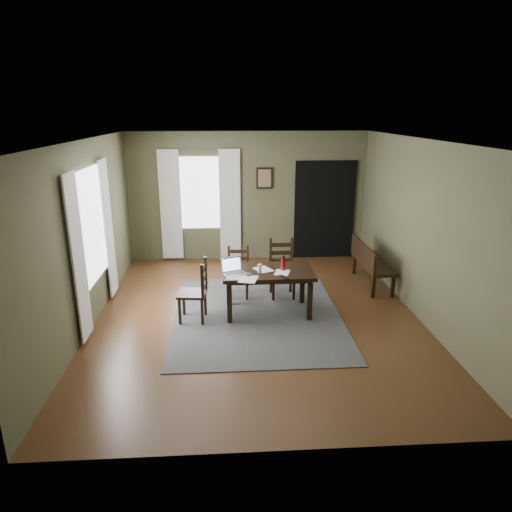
{
  "coord_description": "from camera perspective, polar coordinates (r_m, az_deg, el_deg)",
  "views": [
    {
      "loc": [
        -0.44,
        -6.55,
        3.09
      ],
      "look_at": [
        0.0,
        0.3,
        0.9
      ],
      "focal_mm": 32.0,
      "sensor_mm": 36.0,
      "label": 1
    }
  ],
  "objects": [
    {
      "name": "tv_remote",
      "position": [
        6.79,
        3.52,
        -2.7
      ],
      "size": [
        0.13,
        0.2,
        0.02
      ],
      "primitive_type": "cube",
      "rotation": [
        0.0,
        0.0,
        0.4
      ],
      "color": "black",
      "rests_on": "dining_table"
    },
    {
      "name": "computer_mouse",
      "position": [
        6.89,
        -0.93,
        -2.31
      ],
      "size": [
        0.06,
        0.1,
        0.03
      ],
      "primitive_type": "cube",
      "rotation": [
        0.0,
        0.0,
        -0.06
      ],
      "color": "#3F3F42",
      "rests_on": "dining_table"
    },
    {
      "name": "bench",
      "position": [
        8.61,
        14.01,
        -0.52
      ],
      "size": [
        0.45,
        1.41,
        0.8
      ],
      "rotation": [
        0.0,
        0.0,
        1.57
      ],
      "color": "black",
      "rests_on": "ground"
    },
    {
      "name": "curtain_back_right",
      "position": [
        9.68,
        -3.28,
        6.41
      ],
      "size": [
        0.44,
        0.03,
        2.3
      ],
      "color": "silver",
      "rests_on": "ground"
    },
    {
      "name": "ground",
      "position": [
        7.26,
        0.15,
        -7.55
      ],
      "size": [
        5.0,
        6.0,
        0.01
      ],
      "color": "#492C16"
    },
    {
      "name": "laptop",
      "position": [
        6.97,
        -2.9,
        -1.69
      ],
      "size": [
        0.41,
        0.37,
        0.23
      ],
      "rotation": [
        0.0,
        0.0,
        0.37
      ],
      "color": "#B7B7BC",
      "rests_on": "dining_table"
    },
    {
      "name": "paper_c",
      "position": [
        7.14,
        0.91,
        -1.68
      ],
      "size": [
        0.34,
        0.37,
        0.0
      ],
      "primitive_type": "cube",
      "rotation": [
        0.0,
        0.0,
        0.48
      ],
      "color": "white",
      "rests_on": "dining_table"
    },
    {
      "name": "window_left",
      "position": [
        7.24,
        -19.9,
        3.53
      ],
      "size": [
        0.01,
        1.3,
        1.7
      ],
      "color": "white",
      "rests_on": "ground"
    },
    {
      "name": "curtain_back_left",
      "position": [
        9.75,
        -10.63,
        6.22
      ],
      "size": [
        0.44,
        0.03,
        2.3
      ],
      "color": "silver",
      "rests_on": "ground"
    },
    {
      "name": "drinking_glass",
      "position": [
        6.98,
        0.46,
        -1.57
      ],
      "size": [
        0.08,
        0.08,
        0.14
      ],
      "primitive_type": "cylinder",
      "rotation": [
        0.0,
        0.0,
        0.35
      ],
      "color": "silver",
      "rests_on": "dining_table"
    },
    {
      "name": "rug",
      "position": [
        7.25,
        0.15,
        -7.47
      ],
      "size": [
        2.6,
        3.2,
        0.01
      ],
      "color": "#3C3C3C",
      "rests_on": "ground"
    },
    {
      "name": "room_shell",
      "position": [
        6.69,
        0.17,
        6.6
      ],
      "size": [
        5.02,
        6.02,
        2.71
      ],
      "color": "#4D4E33",
      "rests_on": "ground"
    },
    {
      "name": "doorway_back",
      "position": [
        9.96,
        8.56,
        5.69
      ],
      "size": [
        1.3,
        0.03,
        2.1
      ],
      "color": "black",
      "rests_on": "ground"
    },
    {
      "name": "paper_d",
      "position": [
        7.02,
        3.28,
        -2.07
      ],
      "size": [
        0.28,
        0.33,
        0.0
      ],
      "primitive_type": "cube",
      "rotation": [
        0.0,
        0.0,
        -0.28
      ],
      "color": "white",
      "rests_on": "dining_table"
    },
    {
      "name": "paper_a",
      "position": [
        6.86,
        -2.71,
        -2.53
      ],
      "size": [
        0.26,
        0.32,
        0.0
      ],
      "primitive_type": "cube",
      "rotation": [
        0.0,
        0.0,
        -0.07
      ],
      "color": "white",
      "rests_on": "dining_table"
    },
    {
      "name": "chair_back_right",
      "position": [
        7.88,
        3.26,
        -1.61
      ],
      "size": [
        0.44,
        0.45,
        0.99
      ],
      "rotation": [
        0.0,
        0.0,
        0.02
      ],
      "color": "black",
      "rests_on": "rug"
    },
    {
      "name": "chair_end",
      "position": [
        6.99,
        -7.56,
        -4.45
      ],
      "size": [
        0.46,
        0.46,
        0.96
      ],
      "rotation": [
        0.0,
        0.0,
        -1.67
      ],
      "color": "black",
      "rests_on": "rug"
    },
    {
      "name": "curtain_left_near",
      "position": [
        6.54,
        -21.31,
        -0.37
      ],
      "size": [
        0.03,
        0.48,
        2.3
      ],
      "color": "silver",
      "rests_on": "ground"
    },
    {
      "name": "curtain_left_far",
      "position": [
        8.05,
        -17.98,
        3.25
      ],
      "size": [
        0.03,
        0.48,
        2.3
      ],
      "color": "silver",
      "rests_on": "ground"
    },
    {
      "name": "chair_back_left",
      "position": [
        7.87,
        -2.24,
        -2.07
      ],
      "size": [
        0.41,
        0.41,
        0.87
      ],
      "rotation": [
        0.0,
        0.0,
        -0.07
      ],
      "color": "black",
      "rests_on": "rug"
    },
    {
      "name": "paper_e",
      "position": [
        6.74,
        -0.97,
        -2.91
      ],
      "size": [
        0.33,
        0.39,
        0.0
      ],
      "primitive_type": "cube",
      "rotation": [
        0.0,
        0.0,
        -0.27
      ],
      "color": "white",
      "rests_on": "dining_table"
    },
    {
      "name": "water_bottle",
      "position": [
        7.09,
        3.43,
        -0.95
      ],
      "size": [
        0.08,
        0.08,
        0.24
      ],
      "rotation": [
        0.0,
        0.0,
        -0.16
      ],
      "color": "#AA0D1A",
      "rests_on": "dining_table"
    },
    {
      "name": "window_back",
      "position": [
        9.68,
        -7.01,
        7.81
      ],
      "size": [
        1.0,
        0.01,
        1.5
      ],
      "color": "white",
      "rests_on": "ground"
    },
    {
      "name": "dining_table",
      "position": [
        7.15,
        1.49,
        -2.45
      ],
      "size": [
        1.42,
        0.86,
        0.71
      ],
      "rotation": [
        0.0,
        0.0,
        0.01
      ],
      "color": "black",
      "rests_on": "rug"
    },
    {
      "name": "framed_picture",
      "position": [
        9.64,
        1.07,
        9.71
      ],
      "size": [
        0.34,
        0.03,
        0.44
      ],
      "color": "black",
      "rests_on": "ground"
    }
  ]
}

